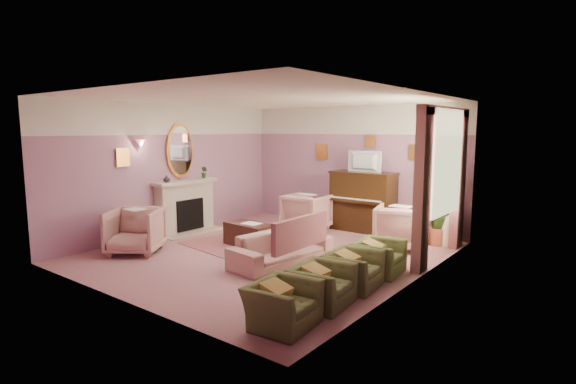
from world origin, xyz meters
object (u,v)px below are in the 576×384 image
Objects in this scene: floral_armchair_left at (307,210)px; olive_chair_d at (379,252)px; television at (363,160)px; piano at (363,202)px; sofa at (282,242)px; olive_chair_a at (282,297)px; floral_armchair_front at (135,229)px; olive_chair_c at (353,264)px; coffee_table at (250,235)px; side_table at (446,227)px; floral_armchair_right at (400,225)px; olive_chair_b at (322,279)px.

floral_armchair_left is 3.20m from olive_chair_d.
television is 1.00× the size of olive_chair_d.
piano is 1.27m from floral_armchair_left.
sofa is 1.62m from olive_chair_d.
floral_armchair_left is 1.16× the size of olive_chair_a.
olive_chair_c is at bearing 11.78° from floral_armchair_front.
television reaches higher than coffee_table.
side_table is (4.31, 4.14, -0.11)m from floral_armchair_front.
piano reaches higher than olive_chair_c.
side_table reaches higher than olive_chair_d.
olive_chair_c is 1.00× the size of olive_chair_d.
television is at bearing 34.54° from floral_armchair_left.
television is 5.36m from olive_chair_a.
floral_armchair_front is (-2.42, -4.15, -1.14)m from television.
floral_armchair_right reaches higher than olive_chair_c.
floral_armchair_left is 2.32m from floral_armchair_right.
floral_armchair_right is (2.31, -0.19, 0.00)m from floral_armchair_left.
piano is 1.76× the size of olive_chair_b.
floral_armchair_front is 4.14m from olive_chair_a.
coffee_table is 3.89m from side_table.
floral_armchair_front reaches higher than side_table.
side_table is (1.89, -0.02, -1.25)m from television.
olive_chair_a reaches higher than coffee_table.
piano is at bearing 36.42° from floral_armchair_left.
piano is 0.75× the size of sofa.
sofa is 2.66× the size of side_table.
television is 3.06m from coffee_table.
olive_chair_c is at bearing -16.37° from coffee_table.
coffee_table is at bearing -113.41° from piano.
olive_chair_a is (4.06, -0.79, -0.12)m from floral_armchair_front.
piano is 4.85m from floral_armchair_front.
television is 0.87× the size of floral_armchair_right.
floral_armchair_right is at bearing -124.27° from side_table.
side_table is (2.90, 0.68, -0.11)m from floral_armchair_left.
television is 1.00× the size of olive_chair_b.
television is 2.27m from side_table.
floral_armchair_left is at bearing 67.82° from floral_armchair_front.
coffee_table is at bearing 138.30° from olive_chair_a.
olive_chair_d is (1.64, -2.54, -0.31)m from piano.
olive_chair_b is (2.75, -1.63, 0.12)m from coffee_table.
television reaches higher than olive_chair_b.
piano reaches higher than floral_armchair_left.
piano is at bearing 116.08° from olive_chair_c.
floral_armchair_front is 4.39m from olive_chair_d.
olive_chair_b is (0.35, -3.24, -0.12)m from floral_armchair_right.
floral_armchair_right is at bearing 98.11° from olive_chair_c.
floral_armchair_left reaches higher than olive_chair_b.
sofa reaches higher than side_table.
side_table is (0.25, 4.11, 0.01)m from olive_chair_b.
olive_chair_d is (1.64, -2.49, -1.26)m from television.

